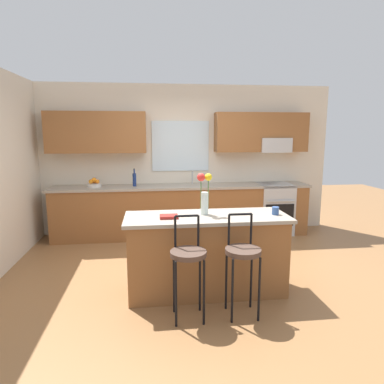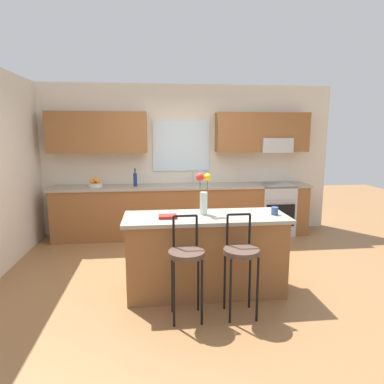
{
  "view_description": "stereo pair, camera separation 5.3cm",
  "coord_description": "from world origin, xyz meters",
  "px_view_note": "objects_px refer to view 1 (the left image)",
  "views": [
    {
      "loc": [
        -0.55,
        -4.26,
        1.86
      ],
      "look_at": [
        0.04,
        0.55,
        1.0
      ],
      "focal_mm": 31.87,
      "sensor_mm": 36.0,
      "label": 1
    },
    {
      "loc": [
        -0.5,
        -4.27,
        1.86
      ],
      "look_at": [
        0.04,
        0.55,
        1.0
      ],
      "focal_mm": 31.87,
      "sensor_mm": 36.0,
      "label": 2
    }
  ],
  "objects_px": {
    "bar_stool_near": "(188,258)",
    "cookbook": "(169,217)",
    "bar_stool_middle": "(243,256)",
    "mug_ceramic": "(275,211)",
    "kitchen_island": "(207,254)",
    "flower_vase": "(204,193)",
    "bottle_olive_oil": "(134,179)",
    "fruit_bowl_oranges": "(94,184)",
    "oven_range": "(274,208)"
  },
  "relations": [
    {
      "from": "kitchen_island",
      "to": "bar_stool_near",
      "type": "relative_size",
      "value": 1.78
    },
    {
      "from": "bottle_olive_oil",
      "to": "fruit_bowl_oranges",
      "type": "bearing_deg",
      "value": 179.62
    },
    {
      "from": "mug_ceramic",
      "to": "cookbook",
      "type": "distance_m",
      "value": 1.22
    },
    {
      "from": "mug_ceramic",
      "to": "flower_vase",
      "type": "bearing_deg",
      "value": 172.39
    },
    {
      "from": "kitchen_island",
      "to": "flower_vase",
      "type": "xyz_separation_m",
      "value": [
        -0.02,
        0.06,
        0.71
      ]
    },
    {
      "from": "bar_stool_near",
      "to": "bar_stool_middle",
      "type": "xyz_separation_m",
      "value": [
        0.55,
        0.0,
        0.0
      ]
    },
    {
      "from": "flower_vase",
      "to": "mug_ceramic",
      "type": "relative_size",
      "value": 5.33
    },
    {
      "from": "oven_range",
      "to": "cookbook",
      "type": "height_order",
      "value": "cookbook"
    },
    {
      "from": "bar_stool_middle",
      "to": "cookbook",
      "type": "bearing_deg",
      "value": 145.18
    },
    {
      "from": "bar_stool_near",
      "to": "bar_stool_middle",
      "type": "distance_m",
      "value": 0.55
    },
    {
      "from": "bar_stool_near",
      "to": "mug_ceramic",
      "type": "xyz_separation_m",
      "value": [
        1.06,
        0.5,
        0.33
      ]
    },
    {
      "from": "bar_stool_middle",
      "to": "bottle_olive_oil",
      "type": "xyz_separation_m",
      "value": [
        -1.18,
        2.8,
        0.41
      ]
    },
    {
      "from": "mug_ceramic",
      "to": "bottle_olive_oil",
      "type": "height_order",
      "value": "bottle_olive_oil"
    },
    {
      "from": "kitchen_island",
      "to": "mug_ceramic",
      "type": "bearing_deg",
      "value": -3.55
    },
    {
      "from": "flower_vase",
      "to": "bottle_olive_oil",
      "type": "xyz_separation_m",
      "value": [
        -0.89,
        2.19,
        -0.13
      ]
    },
    {
      "from": "oven_range",
      "to": "mug_ceramic",
      "type": "height_order",
      "value": "mug_ceramic"
    },
    {
      "from": "bar_stool_near",
      "to": "flower_vase",
      "type": "xyz_separation_m",
      "value": [
        0.25,
        0.61,
        0.53
      ]
    },
    {
      "from": "bar_stool_near",
      "to": "fruit_bowl_oranges",
      "type": "bearing_deg",
      "value": 115.21
    },
    {
      "from": "oven_range",
      "to": "bar_stool_middle",
      "type": "distance_m",
      "value": 3.09
    },
    {
      "from": "flower_vase",
      "to": "fruit_bowl_oranges",
      "type": "bearing_deg",
      "value": 125.67
    },
    {
      "from": "bar_stool_middle",
      "to": "mug_ceramic",
      "type": "relative_size",
      "value": 11.58
    },
    {
      "from": "oven_range",
      "to": "cookbook",
      "type": "xyz_separation_m",
      "value": [
        -2.07,
        -2.28,
        0.48
      ]
    },
    {
      "from": "kitchen_island",
      "to": "flower_vase",
      "type": "height_order",
      "value": "flower_vase"
    },
    {
      "from": "bar_stool_near",
      "to": "fruit_bowl_oranges",
      "type": "xyz_separation_m",
      "value": [
        -1.32,
        2.8,
        0.34
      ]
    },
    {
      "from": "kitchen_island",
      "to": "flower_vase",
      "type": "distance_m",
      "value": 0.71
    },
    {
      "from": "bar_stool_middle",
      "to": "mug_ceramic",
      "type": "height_order",
      "value": "bar_stool_middle"
    },
    {
      "from": "kitchen_island",
      "to": "cookbook",
      "type": "bearing_deg",
      "value": -172.34
    },
    {
      "from": "bottle_olive_oil",
      "to": "bar_stool_near",
      "type": "bearing_deg",
      "value": -77.27
    },
    {
      "from": "oven_range",
      "to": "bar_stool_near",
      "type": "height_order",
      "value": "bar_stool_near"
    },
    {
      "from": "bar_stool_middle",
      "to": "flower_vase",
      "type": "distance_m",
      "value": 0.86
    },
    {
      "from": "oven_range",
      "to": "fruit_bowl_oranges",
      "type": "bearing_deg",
      "value": 179.48
    },
    {
      "from": "bar_stool_middle",
      "to": "fruit_bowl_oranges",
      "type": "xyz_separation_m",
      "value": [
        -1.87,
        2.8,
        0.34
      ]
    },
    {
      "from": "oven_range",
      "to": "bottle_olive_oil",
      "type": "bearing_deg",
      "value": 179.44
    },
    {
      "from": "fruit_bowl_oranges",
      "to": "bar_stool_near",
      "type": "bearing_deg",
      "value": -64.79
    },
    {
      "from": "bar_stool_near",
      "to": "kitchen_island",
      "type": "bearing_deg",
      "value": 63.54
    },
    {
      "from": "oven_range",
      "to": "fruit_bowl_oranges",
      "type": "xyz_separation_m",
      "value": [
        -3.23,
        0.03,
        0.51
      ]
    },
    {
      "from": "oven_range",
      "to": "flower_vase",
      "type": "distance_m",
      "value": 2.81
    },
    {
      "from": "bar_stool_near",
      "to": "cookbook",
      "type": "bearing_deg",
      "value": 107.96
    },
    {
      "from": "flower_vase",
      "to": "bar_stool_middle",
      "type": "bearing_deg",
      "value": -64.14
    },
    {
      "from": "oven_range",
      "to": "flower_vase",
      "type": "bearing_deg",
      "value": -127.4
    },
    {
      "from": "kitchen_island",
      "to": "fruit_bowl_oranges",
      "type": "xyz_separation_m",
      "value": [
        -1.59,
        2.25,
        0.51
      ]
    },
    {
      "from": "kitchen_island",
      "to": "bar_stool_near",
      "type": "height_order",
      "value": "bar_stool_near"
    },
    {
      "from": "bar_stool_middle",
      "to": "bottle_olive_oil",
      "type": "relative_size",
      "value": 3.37
    },
    {
      "from": "fruit_bowl_oranges",
      "to": "oven_range",
      "type": "bearing_deg",
      "value": -0.52
    },
    {
      "from": "bar_stool_near",
      "to": "bottle_olive_oil",
      "type": "distance_m",
      "value": 2.9
    },
    {
      "from": "oven_range",
      "to": "bottle_olive_oil",
      "type": "xyz_separation_m",
      "value": [
        -2.54,
        0.02,
        0.58
      ]
    },
    {
      "from": "bar_stool_near",
      "to": "mug_ceramic",
      "type": "height_order",
      "value": "bar_stool_near"
    },
    {
      "from": "kitchen_island",
      "to": "bar_stool_near",
      "type": "bearing_deg",
      "value": -116.46
    },
    {
      "from": "flower_vase",
      "to": "bottle_olive_oil",
      "type": "height_order",
      "value": "flower_vase"
    },
    {
      "from": "cookbook",
      "to": "fruit_bowl_oranges",
      "type": "height_order",
      "value": "fruit_bowl_oranges"
    }
  ]
}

